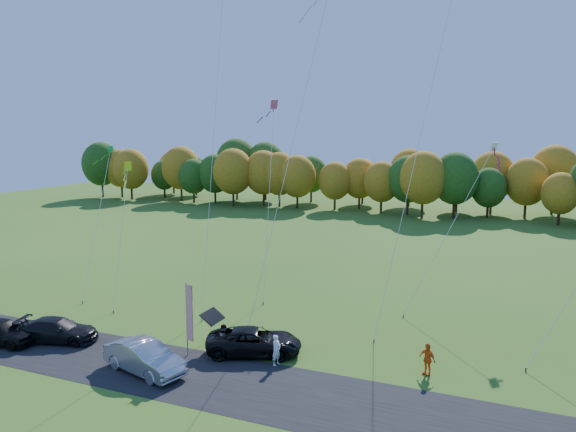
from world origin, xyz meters
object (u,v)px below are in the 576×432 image
at_px(silver_sedan, 144,357).
at_px(person_east, 427,359).
at_px(black_suv, 254,341).
at_px(feather_flag, 189,312).

bearing_deg(silver_sedan, person_east, -53.22).
height_order(black_suv, person_east, person_east).
bearing_deg(person_east, black_suv, -143.47).
relative_size(silver_sedan, feather_flag, 1.15).
height_order(person_east, feather_flag, feather_flag).
xyz_separation_m(silver_sedan, person_east, (13.71, 5.51, 0.04)).
bearing_deg(silver_sedan, feather_flag, -7.91).
distance_m(black_suv, silver_sedan, 6.10).
bearing_deg(black_suv, silver_sedan, 114.71).
xyz_separation_m(black_suv, person_east, (9.49, 1.10, 0.11)).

